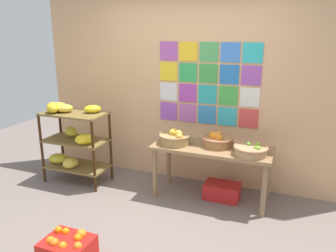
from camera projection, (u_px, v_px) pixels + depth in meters
ground at (141, 237)px, 3.50m from camera, size 9.08×9.08×0.00m
back_wall_with_art at (191, 75)px, 4.50m from camera, size 4.38×0.07×2.97m
banana_shelf_unit at (71, 136)px, 4.65m from camera, size 0.89×0.49×1.13m
display_table at (212, 154)px, 4.17m from camera, size 1.45×0.60×0.69m
fruit_basket_right at (217, 140)px, 4.15m from camera, size 0.39×0.39×0.17m
fruit_basket_back_right at (175, 138)px, 4.23m from camera, size 0.39×0.39×0.18m
fruit_basket_left at (251, 150)px, 3.86m from camera, size 0.39×0.39×0.13m
produce_crate_under_table at (222, 191)px, 4.28m from camera, size 0.44×0.29×0.20m
orange_crate_foreground at (68, 247)px, 3.15m from camera, size 0.44×0.37×0.25m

